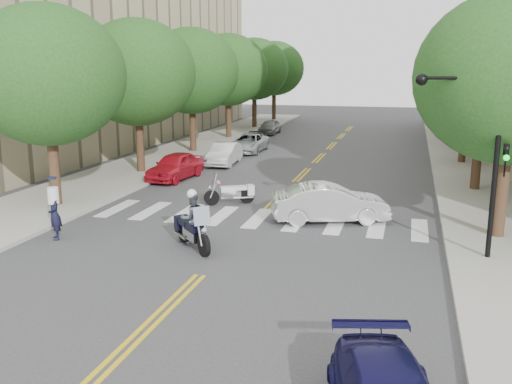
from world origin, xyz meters
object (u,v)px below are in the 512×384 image
at_px(motorcycle_police, 192,222).
at_px(officer_standing, 55,214).
at_px(motorcycle_parked, 234,193).
at_px(convertible, 330,203).

bearing_deg(motorcycle_police, officer_standing, -39.90).
xyz_separation_m(motorcycle_police, officer_standing, (-4.97, -0.32, -0.00)).
height_order(motorcycle_parked, officer_standing, officer_standing).
bearing_deg(convertible, motorcycle_parked, 49.11).
relative_size(motorcycle_police, convertible, 0.45).
xyz_separation_m(motorcycle_parked, convertible, (4.46, -1.79, 0.24)).
distance_m(motorcycle_police, motorcycle_parked, 6.28).
distance_m(motorcycle_parked, officer_standing, 7.96).
distance_m(officer_standing, convertible, 10.14).
height_order(motorcycle_police, officer_standing, motorcycle_police).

